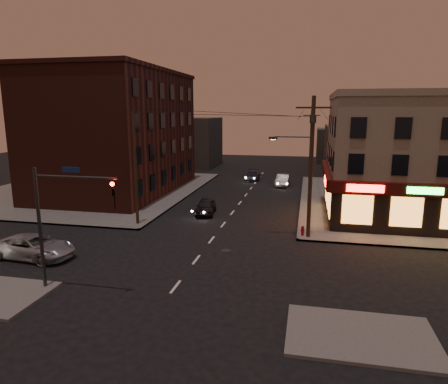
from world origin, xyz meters
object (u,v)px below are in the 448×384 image
(suv_cross, at_px, (34,247))
(fire_hydrant, at_px, (303,230))
(sedan_mid, at_px, (283,180))
(sedan_near, at_px, (206,206))
(sedan_far, at_px, (253,176))

(suv_cross, distance_m, fire_hydrant, 18.25)
(suv_cross, relative_size, sedan_mid, 1.22)
(sedan_near, distance_m, sedan_far, 18.67)
(sedan_far, distance_m, fire_hydrant, 24.75)
(suv_cross, bearing_deg, sedan_near, -25.69)
(fire_hydrant, bearing_deg, sedan_far, 106.44)
(sedan_mid, relative_size, fire_hydrant, 5.94)
(suv_cross, bearing_deg, sedan_far, -11.26)
(sedan_near, xyz_separation_m, fire_hydrant, (8.67, -5.14, -0.13))
(suv_cross, height_order, fire_hydrant, suv_cross)
(sedan_mid, xyz_separation_m, sedan_far, (-4.21, 3.32, -0.08))
(sedan_near, bearing_deg, fire_hydrant, -36.91)
(sedan_near, distance_m, fire_hydrant, 10.08)
(sedan_far, bearing_deg, suv_cross, -109.21)
(sedan_near, relative_size, fire_hydrant, 5.46)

